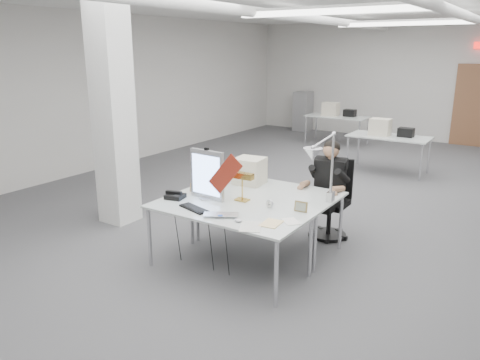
# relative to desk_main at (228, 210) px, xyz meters

# --- Properties ---
(room_shell) EXTENTS (10.04, 14.04, 3.24)m
(room_shell) POSITION_rel_desk_main_xyz_m (0.04, 2.63, 0.95)
(room_shell) COLOR #49494B
(room_shell) RESTS_ON ground
(desk_main) EXTENTS (1.80, 0.90, 0.02)m
(desk_main) POSITION_rel_desk_main_xyz_m (0.00, 0.00, 0.00)
(desk_main) COLOR silver
(desk_main) RESTS_ON room_shell
(desk_second) EXTENTS (1.80, 0.90, 0.02)m
(desk_second) POSITION_rel_desk_main_xyz_m (0.00, 0.90, 0.00)
(desk_second) COLOR silver
(desk_second) RESTS_ON room_shell
(bg_desk_a) EXTENTS (1.60, 0.80, 0.02)m
(bg_desk_a) POSITION_rel_desk_main_xyz_m (0.20, 5.50, 0.00)
(bg_desk_a) COLOR silver
(bg_desk_a) RESTS_ON room_shell
(bg_desk_b) EXTENTS (1.60, 0.80, 0.02)m
(bg_desk_b) POSITION_rel_desk_main_xyz_m (-1.80, 7.70, 0.00)
(bg_desk_b) COLOR silver
(bg_desk_b) RESTS_ON room_shell
(filing_cabinet) EXTENTS (0.45, 0.55, 1.20)m
(filing_cabinet) POSITION_rel_desk_main_xyz_m (-3.50, 9.15, -0.14)
(filing_cabinet) COLOR gray
(filing_cabinet) RESTS_ON room_shell
(office_chair) EXTENTS (0.55, 0.55, 0.96)m
(office_chair) POSITION_rel_desk_main_xyz_m (0.56, 1.59, -0.26)
(office_chair) COLOR black
(office_chair) RESTS_ON room_shell
(seated_person) EXTENTS (0.60, 0.70, 0.93)m
(seated_person) POSITION_rel_desk_main_xyz_m (0.56, 1.54, 0.16)
(seated_person) COLOR black
(seated_person) RESTS_ON office_chair
(monitor) EXTENTS (0.48, 0.08, 0.59)m
(monitor) POSITION_rel_desk_main_xyz_m (-0.42, 0.19, 0.31)
(monitor) COLOR #BCBCC1
(monitor) RESTS_ON desk_main
(pennant) EXTENTS (0.46, 0.03, 0.49)m
(pennant) POSITION_rel_desk_main_xyz_m (-0.14, 0.15, 0.36)
(pennant) COLOR maroon
(pennant) RESTS_ON monitor
(keyboard) EXTENTS (0.42, 0.24, 0.02)m
(keyboard) POSITION_rel_desk_main_xyz_m (-0.31, -0.21, 0.02)
(keyboard) COLOR black
(keyboard) RESTS_ON desk_main
(laptop) EXTENTS (0.44, 0.39, 0.03)m
(laptop) POSITION_rel_desk_main_xyz_m (0.10, -0.28, 0.03)
(laptop) COLOR silver
(laptop) RESTS_ON desk_main
(mouse) EXTENTS (0.10, 0.07, 0.04)m
(mouse) POSITION_rel_desk_main_xyz_m (0.31, -0.26, 0.03)
(mouse) COLOR silver
(mouse) RESTS_ON desk_main
(bankers_lamp) EXTENTS (0.28, 0.12, 0.32)m
(bankers_lamp) POSITION_rel_desk_main_xyz_m (-0.03, 0.35, 0.17)
(bankers_lamp) COLOR gold
(bankers_lamp) RESTS_ON desk_main
(desk_phone) EXTENTS (0.24, 0.23, 0.05)m
(desk_phone) POSITION_rel_desk_main_xyz_m (-0.74, -0.02, 0.04)
(desk_phone) COLOR black
(desk_phone) RESTS_ON desk_main
(picture_frame_left) EXTENTS (0.14, 0.04, 0.11)m
(picture_frame_left) POSITION_rel_desk_main_xyz_m (-0.72, 0.31, 0.07)
(picture_frame_left) COLOR #AD7C4A
(picture_frame_left) RESTS_ON desk_main
(picture_frame_right) EXTENTS (0.15, 0.05, 0.12)m
(picture_frame_right) POSITION_rel_desk_main_xyz_m (0.72, 0.38, 0.07)
(picture_frame_right) COLOR olive
(picture_frame_right) RESTS_ON desk_main
(desk_clock) EXTENTS (0.09, 0.04, 0.09)m
(desk_clock) POSITION_rel_desk_main_xyz_m (0.37, 0.30, 0.06)
(desk_clock) COLOR silver
(desk_clock) RESTS_ON desk_main
(paper_stack_a) EXTENTS (0.32, 0.36, 0.01)m
(paper_stack_a) POSITION_rel_desk_main_xyz_m (0.50, -0.31, 0.02)
(paper_stack_a) COLOR silver
(paper_stack_a) RESTS_ON desk_main
(paper_stack_b) EXTENTS (0.21, 0.27, 0.01)m
(paper_stack_b) POSITION_rel_desk_main_xyz_m (0.63, -0.12, 0.02)
(paper_stack_b) COLOR #FFDD98
(paper_stack_b) RESTS_ON desk_main
(paper_stack_c) EXTENTS (0.25, 0.25, 0.01)m
(paper_stack_c) POSITION_rel_desk_main_xyz_m (0.77, 0.04, 0.02)
(paper_stack_c) COLOR white
(paper_stack_c) RESTS_ON desk_main
(beige_monitor) EXTENTS (0.40, 0.38, 0.35)m
(beige_monitor) POSITION_rel_desk_main_xyz_m (-0.34, 1.00, 0.19)
(beige_monitor) COLOR beige
(beige_monitor) RESTS_ON desk_second
(architect_lamp) EXTENTS (0.29, 0.73, 0.92)m
(architect_lamp) POSITION_rel_desk_main_xyz_m (0.85, 0.63, 0.47)
(architect_lamp) COLOR silver
(architect_lamp) RESTS_ON desk_second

